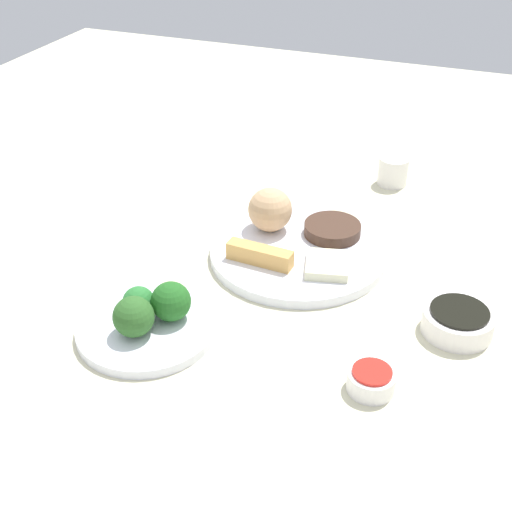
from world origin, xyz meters
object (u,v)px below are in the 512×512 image
at_px(main_plate, 297,252).
at_px(broccoli_plate, 147,328).
at_px(teacup, 393,171).
at_px(soy_sauce_bowl, 458,322).
at_px(sauce_ramekin_sweet_and_sour, 371,381).

relative_size(main_plate, broccoli_plate, 1.47).
distance_m(main_plate, teacup, 0.32).
xyz_separation_m(main_plate, soy_sauce_bowl, (0.10, 0.26, 0.01)).
xyz_separation_m(main_plate, teacup, (-0.31, 0.09, 0.02)).
bearing_deg(sauce_ramekin_sweet_and_sour, soy_sauce_bowl, 150.96).
bearing_deg(soy_sauce_bowl, teacup, -157.21).
relative_size(main_plate, sauce_ramekin_sweet_and_sour, 4.71).
distance_m(soy_sauce_bowl, sauce_ramekin_sweet_and_sour, 0.17).
relative_size(main_plate, teacup, 5.04).
bearing_deg(sauce_ramekin_sweet_and_sour, teacup, -171.10).
height_order(main_plate, broccoli_plate, main_plate).
height_order(main_plate, sauce_ramekin_sweet_and_sour, sauce_ramekin_sweet_and_sour).
bearing_deg(soy_sauce_bowl, main_plate, -111.13).
distance_m(main_plate, broccoli_plate, 0.29).
height_order(soy_sauce_bowl, sauce_ramekin_sweet_and_sour, soy_sauce_bowl).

